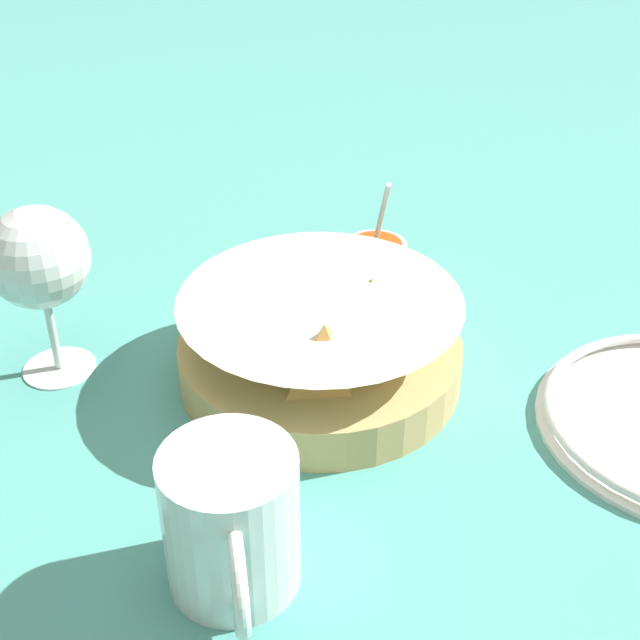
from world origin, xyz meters
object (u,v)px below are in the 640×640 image
(sauce_cup, at_px, (376,258))
(wine_glass, at_px, (38,262))
(beer_mug, at_px, (232,527))
(food_basket, at_px, (320,344))

(sauce_cup, bearing_deg, wine_glass, -70.54)
(sauce_cup, relative_size, beer_mug, 0.95)
(food_basket, xyz_separation_m, beer_mug, (0.20, -0.09, 0.01))
(sauce_cup, xyz_separation_m, beer_mug, (0.35, -0.17, 0.03))
(food_basket, distance_m, sauce_cup, 0.17)
(food_basket, relative_size, sauce_cup, 1.97)
(food_basket, bearing_deg, sauce_cup, 152.11)
(sauce_cup, distance_m, wine_glass, 0.33)
(sauce_cup, xyz_separation_m, wine_glass, (0.11, -0.30, 0.08))
(food_basket, distance_m, beer_mug, 0.22)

